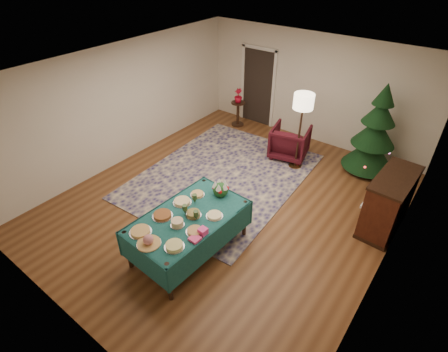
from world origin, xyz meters
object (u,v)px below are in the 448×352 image
Objects in this scene: gift_box at (203,231)px; floor_lamp at (303,106)px; christmas_tree at (375,134)px; side_table at (238,114)px; piano at (388,203)px; potted_plant at (238,99)px; armchair at (290,141)px; buffet_table at (188,223)px.

floor_lamp is at bearing 94.14° from gift_box.
christmas_tree reaches higher than gift_box.
christmas_tree is at bearing 33.24° from floor_lamp.
gift_box is 0.06× the size of christmas_tree.
floor_lamp is (-0.26, 3.65, 0.70)m from gift_box.
christmas_tree reaches higher than side_table.
floor_lamp is 2.60m from piano.
floor_lamp is at bearing -146.76° from christmas_tree.
floor_lamp is 4.62× the size of potted_plant.
potted_plant is at bearing 178.84° from christmas_tree.
potted_plant is at bearing -30.88° from armchair.
buffet_table is 0.99× the size of christmas_tree.
piano is at bearing 47.07° from buffet_table.
armchair reaches higher than buffet_table.
potted_plant reaches higher than gift_box.
armchair reaches higher than side_table.
buffet_table is at bearing -64.12° from side_table.
armchair is 1.19m from floor_lamp.
gift_box is (0.45, -0.16, 0.20)m from buffet_table.
christmas_tree is (1.37, 0.90, -0.59)m from floor_lamp.
armchair is 2.14m from potted_plant.
buffet_table is at bearing 79.59° from armchair.
potted_plant is at bearing 157.59° from floor_lamp.
buffet_table is 16.56× the size of gift_box.
armchair is 0.66× the size of piano.
christmas_tree reaches higher than floor_lamp.
gift_box reaches higher than buffet_table.
piano is at bearing 54.51° from gift_box.
potted_plant reaches higher than armchair.
piano reaches higher than gift_box.
gift_box is 5.31m from potted_plant.
buffet_table is at bearing -93.13° from floor_lamp.
side_table is at bearing 178.84° from christmas_tree.
potted_plant reaches higher than side_table.
armchair is (-0.62, 3.97, -0.39)m from gift_box.
piano is (2.44, 2.63, -0.07)m from buffet_table.
gift_box is at bearing 85.99° from armchair.
armchair is at bearing -18.03° from potted_plant.
piano is at bearing -21.68° from side_table.
christmas_tree is 1.57× the size of piano.
buffet_table is 3.61m from floor_lamp.
armchair is 2.86m from piano.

